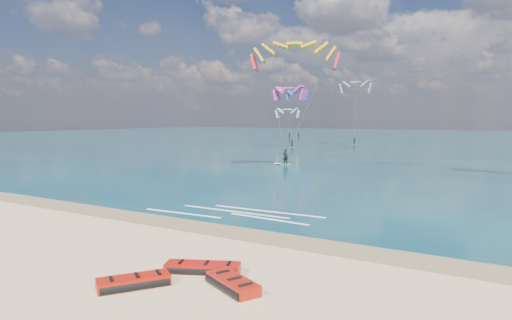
{
  "coord_description": "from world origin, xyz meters",
  "views": [
    {
      "loc": [
        15.64,
        -15.53,
        5.69
      ],
      "look_at": [
        1.5,
        8.0,
        3.13
      ],
      "focal_mm": 32.0,
      "sensor_mm": 36.0,
      "label": 1
    }
  ],
  "objects_px": {
    "packed_kite_mid": "(233,289)",
    "kitesurfer_main": "(290,100)",
    "packed_kite_left": "(203,272)",
    "packed_kite_right": "(134,287)"
  },
  "relations": [
    {
      "from": "packed_kite_mid",
      "to": "packed_kite_right",
      "type": "height_order",
      "value": "packed_kite_mid"
    },
    {
      "from": "packed_kite_mid",
      "to": "kitesurfer_main",
      "type": "xyz_separation_m",
      "value": [
        -14.59,
        33.08,
        7.56
      ]
    },
    {
      "from": "packed_kite_left",
      "to": "packed_kite_mid",
      "type": "distance_m",
      "value": 2.04
    },
    {
      "from": "packed_kite_mid",
      "to": "kitesurfer_main",
      "type": "distance_m",
      "value": 36.94
    },
    {
      "from": "packed_kite_left",
      "to": "packed_kite_right",
      "type": "xyz_separation_m",
      "value": [
        -1.09,
        -2.38,
        0.0
      ]
    },
    {
      "from": "packed_kite_right",
      "to": "kitesurfer_main",
      "type": "bearing_deg",
      "value": 52.95
    },
    {
      "from": "packed_kite_left",
      "to": "packed_kite_right",
      "type": "height_order",
      "value": "packed_kite_right"
    },
    {
      "from": "packed_kite_left",
      "to": "packed_kite_right",
      "type": "distance_m",
      "value": 2.62
    },
    {
      "from": "packed_kite_left",
      "to": "kitesurfer_main",
      "type": "relative_size",
      "value": 0.2
    },
    {
      "from": "packed_kite_left",
      "to": "kitesurfer_main",
      "type": "bearing_deg",
      "value": 86.8
    }
  ]
}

